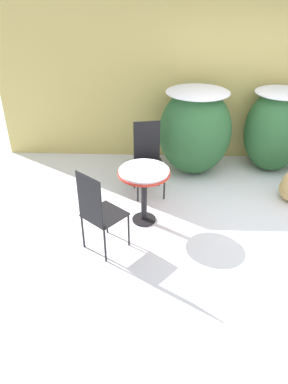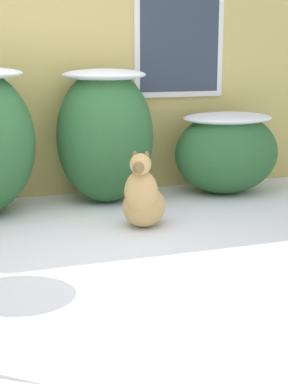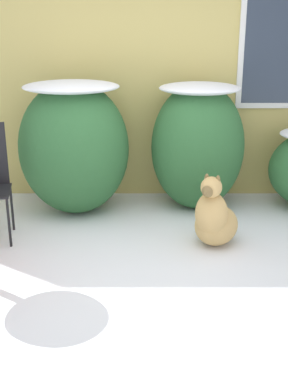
% 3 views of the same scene
% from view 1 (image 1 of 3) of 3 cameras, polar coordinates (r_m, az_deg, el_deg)
% --- Properties ---
extents(ground_plane, '(16.00, 16.00, 0.00)m').
position_cam_1_polar(ground_plane, '(5.15, 16.83, -5.35)').
color(ground_plane, white).
extents(house_wall, '(8.00, 0.10, 2.80)m').
position_cam_1_polar(house_wall, '(6.53, 15.24, 16.70)').
color(house_wall, tan).
rests_on(house_wall, ground_plane).
extents(shrub_left, '(1.14, 1.03, 1.39)m').
position_cam_1_polar(shrub_left, '(6.03, 7.78, 9.39)').
color(shrub_left, '#2D6033').
rests_on(shrub_left, ground_plane).
extents(shrub_middle, '(0.99, 0.90, 1.36)m').
position_cam_1_polar(shrub_middle, '(6.42, 19.45, 9.10)').
color(shrub_middle, '#2D6033').
rests_on(shrub_middle, ground_plane).
extents(patio_table, '(0.67, 0.67, 0.77)m').
position_cam_1_polar(patio_table, '(4.74, -0.00, 1.96)').
color(patio_table, black).
rests_on(patio_table, ground_plane).
extents(patio_chair_near_table, '(0.50, 0.50, 1.07)m').
position_cam_1_polar(patio_chair_near_table, '(5.47, 0.62, 5.43)').
color(patio_chair_near_table, black).
rests_on(patio_chair_near_table, ground_plane).
extents(patio_chair_far_side, '(0.60, 0.60, 1.07)m').
position_cam_1_polar(patio_chair_far_side, '(4.29, -6.96, -2.85)').
color(patio_chair_far_side, black).
rests_on(patio_chair_far_side, ground_plane).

